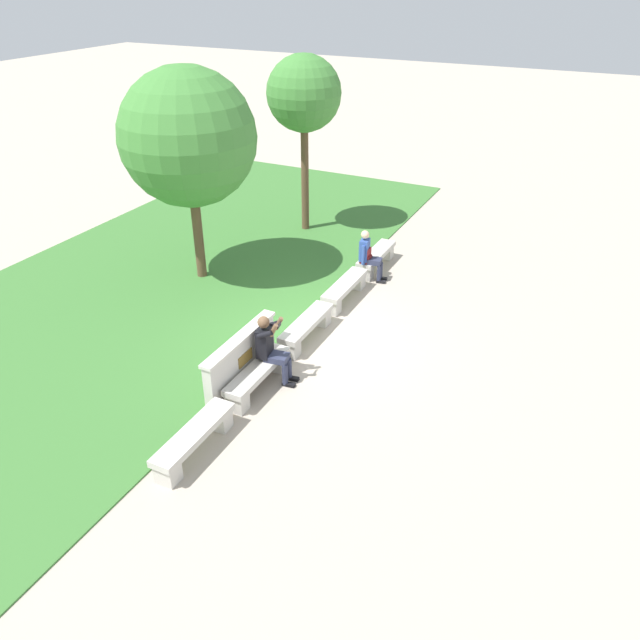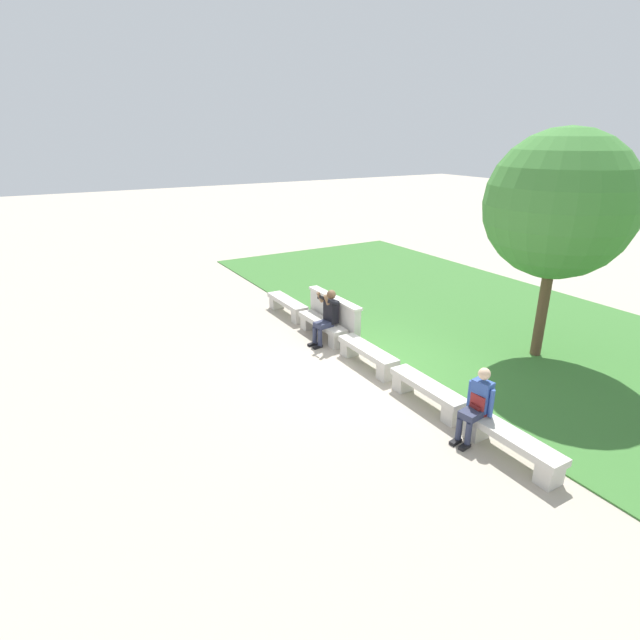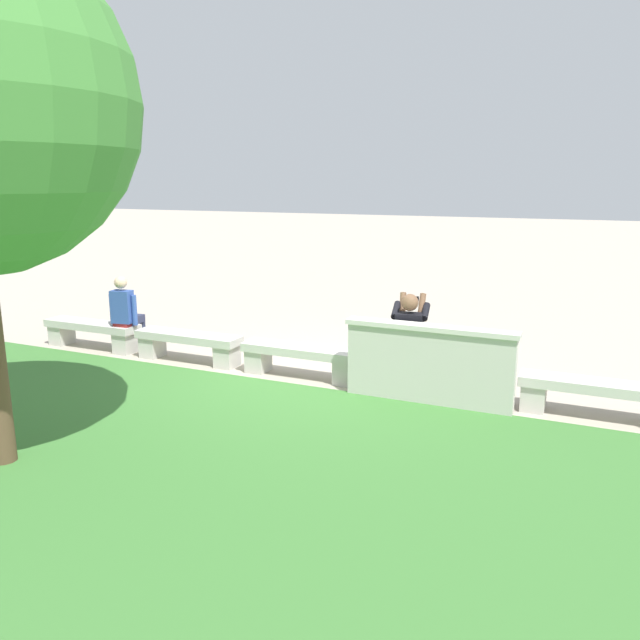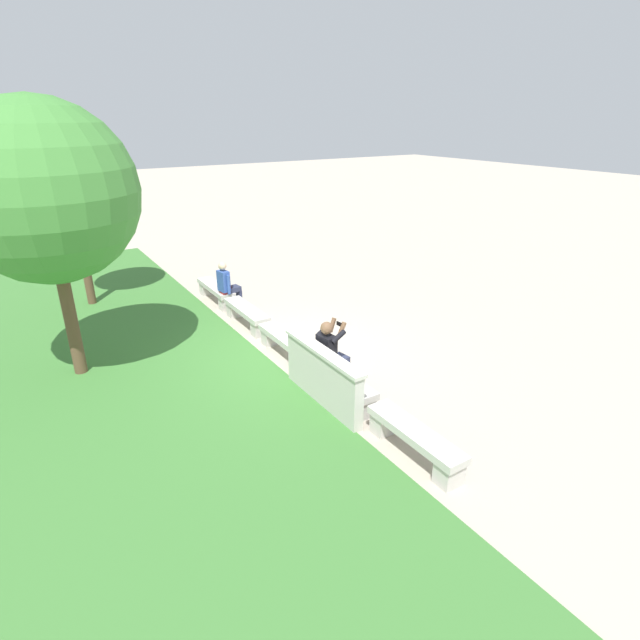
# 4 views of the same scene
# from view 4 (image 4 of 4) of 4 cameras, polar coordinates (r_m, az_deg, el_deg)

# --- Properties ---
(ground_plane) EXTENTS (80.00, 80.00, 0.00)m
(ground_plane) POSITION_cam_4_polar(r_m,az_deg,el_deg) (10.29, -3.86, -4.13)
(ground_plane) COLOR #B2A593
(grass_strip) EXTENTS (21.38, 8.00, 0.03)m
(grass_strip) POSITION_cam_4_polar(r_m,az_deg,el_deg) (9.33, -28.54, -10.04)
(grass_strip) COLOR #3D7533
(grass_strip) RESTS_ON ground
(bench_main) EXTENTS (1.74, 0.40, 0.45)m
(bench_main) POSITION_cam_4_polar(r_m,az_deg,el_deg) (7.47, 10.75, -13.19)
(bench_main) COLOR beige
(bench_main) RESTS_ON ground
(bench_near) EXTENTS (1.74, 0.40, 0.45)m
(bench_near) POSITION_cam_4_polar(r_m,az_deg,el_deg) (8.72, 2.21, -7.17)
(bench_near) COLOR beige
(bench_near) RESTS_ON ground
(bench_mid) EXTENTS (1.74, 0.40, 0.45)m
(bench_mid) POSITION_cam_4_polar(r_m,az_deg,el_deg) (10.17, -3.90, -2.66)
(bench_mid) COLOR beige
(bench_mid) RESTS_ON ground
(bench_far) EXTENTS (1.74, 0.40, 0.45)m
(bench_far) POSITION_cam_4_polar(r_m,az_deg,el_deg) (11.75, -8.40, 0.71)
(bench_far) COLOR beige
(bench_far) RESTS_ON ground
(bench_end) EXTENTS (1.74, 0.40, 0.45)m
(bench_end) POSITION_cam_4_polar(r_m,az_deg,el_deg) (13.42, -11.80, 3.26)
(bench_end) COLOR beige
(bench_end) RESTS_ON ground
(backrest_wall_with_plaque) EXTENTS (2.13, 0.24, 1.01)m
(backrest_wall_with_plaque) POSITION_cam_4_polar(r_m,az_deg,el_deg) (8.44, 0.32, -6.48)
(backrest_wall_with_plaque) COLOR beige
(backrest_wall_with_plaque) RESTS_ON ground
(person_photographer) EXTENTS (0.51, 0.76, 1.32)m
(person_photographer) POSITION_cam_4_polar(r_m,az_deg,el_deg) (8.81, 1.33, -3.56)
(person_photographer) COLOR black
(person_photographer) RESTS_ON ground
(person_distant) EXTENTS (0.48, 0.71, 1.26)m
(person_distant) POSITION_cam_4_polar(r_m,az_deg,el_deg) (12.71, -10.52, 4.08)
(person_distant) COLOR black
(person_distant) RESTS_ON ground
(backpack) EXTENTS (0.28, 0.24, 0.43)m
(backpack) POSITION_cam_4_polar(r_m,az_deg,el_deg) (12.69, -10.81, 3.81)
(backpack) COLOR maroon
(backpack) RESTS_ON bench_end
(tree_behind_wall) EXTENTS (3.06, 3.06, 4.93)m
(tree_behind_wall) POSITION_cam_4_polar(r_m,az_deg,el_deg) (9.70, -28.95, 12.58)
(tree_behind_wall) COLOR brown
(tree_behind_wall) RESTS_ON ground
(tree_left_background) EXTENTS (1.98, 1.98, 4.76)m
(tree_left_background) POSITION_cam_4_polar(r_m,az_deg,el_deg) (13.62, -27.15, 16.51)
(tree_left_background) COLOR brown
(tree_left_background) RESTS_ON ground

